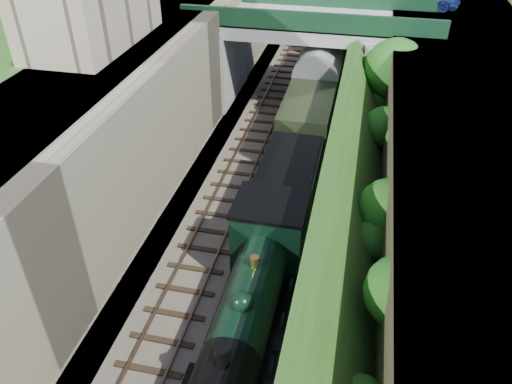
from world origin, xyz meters
TOP-DOWN VIEW (x-y plane):
  - trackbed at (0.00, 20.00)m, footprint 10.00×90.00m
  - retaining_wall at (-5.50, 20.00)m, footprint 1.00×90.00m
  - street_plateau_left at (-9.00, 20.00)m, footprint 6.00×90.00m
  - street_plateau_right at (9.50, 20.00)m, footprint 8.00×90.00m
  - embankment_slope at (5.06, 19.36)m, footprint 4.61×90.00m
  - track_left at (-2.00, 20.00)m, footprint 2.50×90.00m
  - track_right at (1.20, 20.00)m, footprint 2.50×90.00m
  - road_bridge at (0.94, 24.00)m, footprint 16.00×6.40m
  - building_near at (-9.50, 14.00)m, footprint 4.00×8.00m
  - tree at (5.91, 19.59)m, footprint 3.60×3.80m
  - locomotive at (1.20, 3.34)m, footprint 3.10×10.22m
  - tender at (1.20, 10.70)m, footprint 2.70×6.00m
  - coach_front at (1.20, 23.30)m, footprint 2.90×18.00m
  - coach_middle at (1.20, 42.10)m, footprint 2.90×18.00m

SIDE VIEW (x-z plane):
  - trackbed at x=0.00m, z-range 0.00..0.20m
  - track_left at x=-2.00m, z-range 0.15..0.35m
  - track_right at x=1.20m, z-range 0.15..0.35m
  - tender at x=1.20m, z-range 0.09..3.14m
  - locomotive at x=1.20m, z-range -0.02..3.81m
  - coach_front at x=1.20m, z-range 0.20..3.90m
  - coach_middle at x=1.20m, z-range 0.20..3.90m
  - embankment_slope at x=5.06m, z-range -0.33..6.04m
  - street_plateau_right at x=9.50m, z-range 0.00..6.25m
  - retaining_wall at x=-5.50m, z-range 0.00..7.00m
  - street_plateau_left at x=-9.00m, z-range 0.00..7.00m
  - road_bridge at x=0.94m, z-range 0.45..7.70m
  - tree at x=5.91m, z-range 1.35..7.95m
  - building_near at x=-9.50m, z-range 7.00..11.00m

